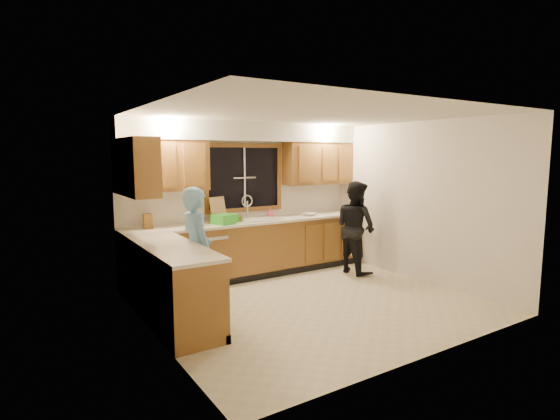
# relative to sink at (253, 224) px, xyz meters

# --- Properties ---
(floor) EXTENTS (4.20, 4.20, 0.00)m
(floor) POSITION_rel_sink_xyz_m (0.00, -1.60, -0.86)
(floor) COLOR beige
(floor) RESTS_ON ground
(ceiling) EXTENTS (4.20, 4.20, 0.00)m
(ceiling) POSITION_rel_sink_xyz_m (0.00, -1.60, 1.64)
(ceiling) COLOR silver
(wall_back) EXTENTS (4.20, 0.00, 4.20)m
(wall_back) POSITION_rel_sink_xyz_m (0.00, 0.30, 0.39)
(wall_back) COLOR silver
(wall_back) RESTS_ON ground
(wall_left) EXTENTS (0.00, 3.80, 3.80)m
(wall_left) POSITION_rel_sink_xyz_m (-2.10, -1.60, 0.39)
(wall_left) COLOR silver
(wall_left) RESTS_ON ground
(wall_right) EXTENTS (0.00, 3.80, 3.80)m
(wall_right) POSITION_rel_sink_xyz_m (2.10, -1.60, 0.39)
(wall_right) COLOR silver
(wall_right) RESTS_ON ground
(base_cabinets_back) EXTENTS (4.20, 0.60, 0.88)m
(base_cabinets_back) POSITION_rel_sink_xyz_m (0.00, -0.00, -0.42)
(base_cabinets_back) COLOR brown
(base_cabinets_back) RESTS_ON ground
(base_cabinets_left) EXTENTS (0.60, 1.90, 0.88)m
(base_cabinets_left) POSITION_rel_sink_xyz_m (-1.80, -1.25, -0.42)
(base_cabinets_left) COLOR brown
(base_cabinets_left) RESTS_ON ground
(countertop_back) EXTENTS (4.20, 0.63, 0.04)m
(countertop_back) POSITION_rel_sink_xyz_m (0.00, -0.02, 0.04)
(countertop_back) COLOR #EFE3C8
(countertop_back) RESTS_ON base_cabinets_back
(countertop_left) EXTENTS (0.63, 1.90, 0.04)m
(countertop_left) POSITION_rel_sink_xyz_m (-1.79, -1.25, 0.04)
(countertop_left) COLOR #EFE3C8
(countertop_left) RESTS_ON base_cabinets_left
(upper_cabinets_left) EXTENTS (1.35, 0.33, 0.75)m
(upper_cabinets_left) POSITION_rel_sink_xyz_m (-1.43, 0.13, 0.96)
(upper_cabinets_left) COLOR brown
(upper_cabinets_left) RESTS_ON wall_back
(upper_cabinets_right) EXTENTS (1.35, 0.33, 0.75)m
(upper_cabinets_right) POSITION_rel_sink_xyz_m (1.43, 0.13, 0.96)
(upper_cabinets_right) COLOR brown
(upper_cabinets_right) RESTS_ON wall_back
(upper_cabinets_return) EXTENTS (0.33, 0.90, 0.75)m
(upper_cabinets_return) POSITION_rel_sink_xyz_m (-1.94, -0.48, 0.96)
(upper_cabinets_return) COLOR brown
(upper_cabinets_return) RESTS_ON wall_left
(soffit) EXTENTS (4.20, 0.35, 0.30)m
(soffit) POSITION_rel_sink_xyz_m (0.00, 0.12, 1.49)
(soffit) COLOR silver
(soffit) RESTS_ON wall_back
(window_frame) EXTENTS (1.44, 0.03, 1.14)m
(window_frame) POSITION_rel_sink_xyz_m (0.00, 0.29, 0.74)
(window_frame) COLOR black
(window_frame) RESTS_ON wall_back
(sink) EXTENTS (0.86, 0.52, 0.57)m
(sink) POSITION_rel_sink_xyz_m (0.00, 0.00, 0.00)
(sink) COLOR white
(sink) RESTS_ON countertop_back
(dishwasher) EXTENTS (0.60, 0.56, 0.82)m
(dishwasher) POSITION_rel_sink_xyz_m (-0.85, -0.01, -0.45)
(dishwasher) COLOR white
(dishwasher) RESTS_ON floor
(stove) EXTENTS (0.58, 0.75, 0.90)m
(stove) POSITION_rel_sink_xyz_m (-1.80, -1.82, -0.41)
(stove) COLOR white
(stove) RESTS_ON floor
(man) EXTENTS (0.41, 0.60, 1.59)m
(man) POSITION_rel_sink_xyz_m (-1.41, -1.09, -0.07)
(man) COLOR #6FA8D2
(man) RESTS_ON floor
(woman) EXTENTS (0.60, 0.76, 1.55)m
(woman) POSITION_rel_sink_xyz_m (1.54, -0.77, -0.09)
(woman) COLOR black
(woman) RESTS_ON floor
(knife_block) EXTENTS (0.12, 0.10, 0.22)m
(knife_block) POSITION_rel_sink_xyz_m (-1.68, 0.12, 0.16)
(knife_block) COLOR olive
(knife_block) RESTS_ON countertop_back
(cutting_board) EXTENTS (0.32, 0.18, 0.39)m
(cutting_board) POSITION_rel_sink_xyz_m (-0.53, 0.18, 0.25)
(cutting_board) COLOR tan
(cutting_board) RESTS_ON countertop_back
(dish_crate) EXTENTS (0.39, 0.38, 0.15)m
(dish_crate) POSITION_rel_sink_xyz_m (-0.56, -0.10, 0.13)
(dish_crate) COLOR green
(dish_crate) RESTS_ON countertop_back
(soap_bottle) EXTENTS (0.08, 0.08, 0.17)m
(soap_bottle) POSITION_rel_sink_xyz_m (0.40, 0.11, 0.14)
(soap_bottle) COLOR #F25C7F
(soap_bottle) RESTS_ON countertop_back
(bowl) EXTENTS (0.24, 0.24, 0.05)m
(bowl) POSITION_rel_sink_xyz_m (1.10, -0.07, 0.08)
(bowl) COLOR silver
(bowl) RESTS_ON countertop_back
(can_left) EXTENTS (0.08, 0.08, 0.13)m
(can_left) POSITION_rel_sink_xyz_m (-0.31, -0.15, 0.12)
(can_left) COLOR #BCAF91
(can_left) RESTS_ON countertop_back
(can_right) EXTENTS (0.09, 0.09, 0.12)m
(can_right) POSITION_rel_sink_xyz_m (-0.31, -0.21, 0.11)
(can_right) COLOR #BCAF91
(can_right) RESTS_ON countertop_back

